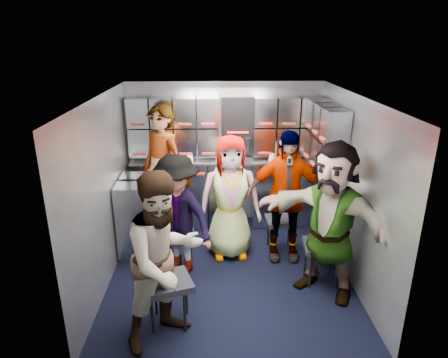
{
  "coord_description": "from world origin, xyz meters",
  "views": [
    {
      "loc": [
        -0.19,
        -4.18,
        2.71
      ],
      "look_at": [
        -0.05,
        0.35,
        1.07
      ],
      "focal_mm": 32.0,
      "sensor_mm": 36.0,
      "label": 1
    }
  ],
  "objects_px": {
    "attendant_arc_d": "(285,196)",
    "jump_seat_near_right": "(322,248)",
    "jump_seat_center": "(229,221)",
    "attendant_arc_c": "(230,198)",
    "jump_seat_near_left": "(169,285)",
    "attendant_standing": "(162,174)",
    "attendant_arc_a": "(165,260)",
    "attendant_arc_e": "(330,221)",
    "jump_seat_mid_right": "(281,222)",
    "jump_seat_mid_left": "(180,238)",
    "attendant_arc_b": "(177,216)"
  },
  "relations": [
    {
      "from": "attendant_arc_d",
      "to": "jump_seat_near_right",
      "type": "bearing_deg",
      "value": -55.78
    },
    {
      "from": "jump_seat_center",
      "to": "attendant_arc_c",
      "type": "relative_size",
      "value": 0.27
    },
    {
      "from": "attendant_arc_c",
      "to": "jump_seat_near_left",
      "type": "bearing_deg",
      "value": -120.74
    },
    {
      "from": "attendant_standing",
      "to": "attendant_arc_c",
      "type": "bearing_deg",
      "value": 10.23
    },
    {
      "from": "attendant_arc_a",
      "to": "attendant_arc_e",
      "type": "bearing_deg",
      "value": -18.6
    },
    {
      "from": "attendant_arc_c",
      "to": "attendant_arc_e",
      "type": "relative_size",
      "value": 0.92
    },
    {
      "from": "jump_seat_near_left",
      "to": "attendant_arc_c",
      "type": "distance_m",
      "value": 1.51
    },
    {
      "from": "jump_seat_center",
      "to": "attendant_arc_e",
      "type": "relative_size",
      "value": 0.25
    },
    {
      "from": "jump_seat_mid_right",
      "to": "attendant_standing",
      "type": "xyz_separation_m",
      "value": [
        -1.57,
        0.43,
        0.54
      ]
    },
    {
      "from": "attendant_standing",
      "to": "attendant_arc_e",
      "type": "relative_size",
      "value": 1.08
    },
    {
      "from": "attendant_arc_d",
      "to": "attendant_arc_e",
      "type": "distance_m",
      "value": 0.83
    },
    {
      "from": "jump_seat_mid_left",
      "to": "jump_seat_near_right",
      "type": "xyz_separation_m",
      "value": [
        1.65,
        -0.42,
        0.06
      ]
    },
    {
      "from": "attendant_arc_e",
      "to": "jump_seat_mid_left",
      "type": "bearing_deg",
      "value": -160.69
    },
    {
      "from": "jump_seat_mid_left",
      "to": "jump_seat_near_right",
      "type": "height_order",
      "value": "jump_seat_near_right"
    },
    {
      "from": "jump_seat_mid_left",
      "to": "attendant_arc_e",
      "type": "bearing_deg",
      "value": -20.07
    },
    {
      "from": "jump_seat_near_right",
      "to": "attendant_arc_b",
      "type": "relative_size",
      "value": 0.33
    },
    {
      "from": "jump_seat_near_right",
      "to": "attendant_arc_a",
      "type": "distance_m",
      "value": 1.92
    },
    {
      "from": "attendant_arc_b",
      "to": "attendant_arc_d",
      "type": "distance_m",
      "value": 1.35
    },
    {
      "from": "jump_seat_mid_left",
      "to": "jump_seat_center",
      "type": "bearing_deg",
      "value": 32.93
    },
    {
      "from": "jump_seat_center",
      "to": "attendant_arc_a",
      "type": "relative_size",
      "value": 0.26
    },
    {
      "from": "jump_seat_mid_left",
      "to": "jump_seat_mid_right",
      "type": "bearing_deg",
      "value": 14.36
    },
    {
      "from": "jump_seat_near_left",
      "to": "jump_seat_mid_right",
      "type": "relative_size",
      "value": 1.18
    },
    {
      "from": "jump_seat_mid_right",
      "to": "jump_seat_near_right",
      "type": "height_order",
      "value": "jump_seat_near_right"
    },
    {
      "from": "attendant_standing",
      "to": "jump_seat_near_left",
      "type": "bearing_deg",
      "value": -41.36
    },
    {
      "from": "jump_seat_near_left",
      "to": "attendant_standing",
      "type": "height_order",
      "value": "attendant_standing"
    },
    {
      "from": "jump_seat_mid_left",
      "to": "attendant_arc_d",
      "type": "xyz_separation_m",
      "value": [
        1.3,
        0.15,
        0.47
      ]
    },
    {
      "from": "attendant_arc_e",
      "to": "jump_seat_center",
      "type": "bearing_deg",
      "value": 174.75
    },
    {
      "from": "jump_seat_mid_left",
      "to": "jump_seat_near_left",
      "type": "bearing_deg",
      "value": -91.19
    },
    {
      "from": "jump_seat_mid_right",
      "to": "jump_seat_near_right",
      "type": "xyz_separation_m",
      "value": [
        0.35,
        -0.76,
        0.04
      ]
    },
    {
      "from": "jump_seat_near_left",
      "to": "jump_seat_near_right",
      "type": "relative_size",
      "value": 1.08
    },
    {
      "from": "jump_seat_center",
      "to": "jump_seat_mid_right",
      "type": "relative_size",
      "value": 0.98
    },
    {
      "from": "attendant_standing",
      "to": "jump_seat_mid_left",
      "type": "bearing_deg",
      "value": -29.55
    },
    {
      "from": "jump_seat_center",
      "to": "attendant_arc_b",
      "type": "relative_size",
      "value": 0.29
    },
    {
      "from": "jump_seat_mid_left",
      "to": "attendant_arc_a",
      "type": "bearing_deg",
      "value": -91.02
    },
    {
      "from": "jump_seat_mid_right",
      "to": "attendant_arc_e",
      "type": "xyz_separation_m",
      "value": [
        0.35,
        -0.94,
        0.47
      ]
    },
    {
      "from": "jump_seat_mid_left",
      "to": "attendant_standing",
      "type": "xyz_separation_m",
      "value": [
        -0.27,
        0.76,
        0.57
      ]
    },
    {
      "from": "jump_seat_center",
      "to": "attendant_arc_d",
      "type": "bearing_deg",
      "value": -20.66
    },
    {
      "from": "attendant_arc_a",
      "to": "attendant_arc_b",
      "type": "distance_m",
      "value": 1.09
    },
    {
      "from": "attendant_standing",
      "to": "jump_seat_mid_right",
      "type": "bearing_deg",
      "value": 25.8
    },
    {
      "from": "attendant_arc_e",
      "to": "attendant_arc_a",
      "type": "bearing_deg",
      "value": -119.0
    },
    {
      "from": "attendant_arc_c",
      "to": "attendant_arc_e",
      "type": "distance_m",
      "value": 1.32
    },
    {
      "from": "jump_seat_near_right",
      "to": "attendant_arc_b",
      "type": "xyz_separation_m",
      "value": [
        -1.65,
        0.24,
        0.31
      ]
    },
    {
      "from": "jump_seat_near_right",
      "to": "attendant_arc_b",
      "type": "height_order",
      "value": "attendant_arc_b"
    },
    {
      "from": "jump_seat_mid_right",
      "to": "jump_seat_near_right",
      "type": "relative_size",
      "value": 0.91
    },
    {
      "from": "attendant_arc_e",
      "to": "attendant_arc_b",
      "type": "bearing_deg",
      "value": -154.99
    },
    {
      "from": "jump_seat_mid_left",
      "to": "jump_seat_center",
      "type": "xyz_separation_m",
      "value": [
        0.63,
        0.41,
        0.02
      ]
    },
    {
      "from": "jump_seat_near_right",
      "to": "attendant_arc_e",
      "type": "relative_size",
      "value": 0.28
    },
    {
      "from": "attendant_arc_a",
      "to": "attendant_arc_c",
      "type": "height_order",
      "value": "attendant_arc_a"
    },
    {
      "from": "jump_seat_mid_right",
      "to": "attendant_arc_b",
      "type": "bearing_deg",
      "value": -158.48
    },
    {
      "from": "attendant_standing",
      "to": "attendant_arc_d",
      "type": "distance_m",
      "value": 1.68
    }
  ]
}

